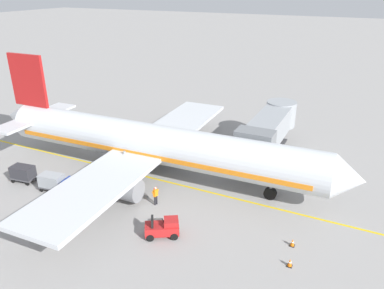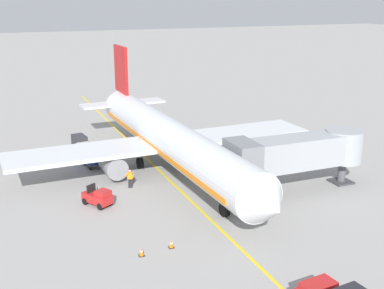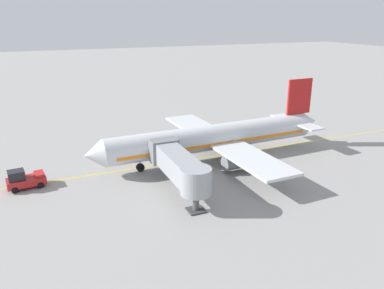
{
  "view_description": "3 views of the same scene",
  "coord_description": "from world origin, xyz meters",
  "px_view_note": "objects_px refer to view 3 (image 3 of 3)",
  "views": [
    {
      "loc": [
        26.76,
        17.83,
        17.31
      ],
      "look_at": [
        -2.87,
        3.46,
        2.96
      ],
      "focal_mm": 34.86,
      "sensor_mm": 36.0,
      "label": 1
    },
    {
      "loc": [
        14.48,
        43.25,
        16.3
      ],
      "look_at": [
        -1.66,
        4.25,
        3.63
      ],
      "focal_mm": 46.67,
      "sensor_mm": 36.0,
      "label": 2
    },
    {
      "loc": [
        -47.28,
        23.86,
        19.86
      ],
      "look_at": [
        -2.18,
        4.61,
        3.12
      ],
      "focal_mm": 35.45,
      "sensor_mm": 36.0,
      "label": 3
    }
  ],
  "objects_px": {
    "pushback_tractor": "(25,180)",
    "baggage_cart_front": "(219,136)",
    "jet_bridge": "(179,165)",
    "baggage_cart_second_in_train": "(233,134)",
    "parked_airliner": "(216,138)",
    "safety_cone_nose_left": "(104,154)",
    "baggage_cart_third_in_train": "(252,132)",
    "baggage_tug_lead": "(161,142)",
    "ground_crew_wing_walker": "(185,145)",
    "safety_cone_nose_right": "(109,159)"
  },
  "relations": [
    {
      "from": "pushback_tractor",
      "to": "baggage_cart_front",
      "type": "height_order",
      "value": "pushback_tractor"
    },
    {
      "from": "jet_bridge",
      "to": "baggage_cart_second_in_train",
      "type": "xyz_separation_m",
      "value": [
        15.23,
        -15.61,
        -2.5
      ]
    },
    {
      "from": "parked_airliner",
      "to": "safety_cone_nose_left",
      "type": "bearing_deg",
      "value": 64.0
    },
    {
      "from": "baggage_cart_third_in_train",
      "to": "baggage_tug_lead",
      "type": "bearing_deg",
      "value": 84.92
    },
    {
      "from": "ground_crew_wing_walker",
      "to": "parked_airliner",
      "type": "bearing_deg",
      "value": -147.27
    },
    {
      "from": "pushback_tractor",
      "to": "ground_crew_wing_walker",
      "type": "bearing_deg",
      "value": -78.39
    },
    {
      "from": "baggage_tug_lead",
      "to": "parked_airliner",
      "type": "bearing_deg",
      "value": -144.8
    },
    {
      "from": "parked_airliner",
      "to": "ground_crew_wing_walker",
      "type": "relative_size",
      "value": 22.07
    },
    {
      "from": "baggage_cart_second_in_train",
      "to": "safety_cone_nose_left",
      "type": "xyz_separation_m",
      "value": [
        0.55,
        21.48,
        -0.66
      ]
    },
    {
      "from": "parked_airliner",
      "to": "baggage_cart_front",
      "type": "bearing_deg",
      "value": -30.93
    },
    {
      "from": "safety_cone_nose_left",
      "to": "pushback_tractor",
      "type": "bearing_deg",
      "value": 123.75
    },
    {
      "from": "baggage_cart_front",
      "to": "ground_crew_wing_walker",
      "type": "relative_size",
      "value": 1.76
    },
    {
      "from": "parked_airliner",
      "to": "ground_crew_wing_walker",
      "type": "height_order",
      "value": "parked_airliner"
    },
    {
      "from": "parked_airliner",
      "to": "baggage_cart_third_in_train",
      "type": "height_order",
      "value": "parked_airliner"
    },
    {
      "from": "baggage_cart_third_in_train",
      "to": "safety_cone_nose_right",
      "type": "relative_size",
      "value": 5.03
    },
    {
      "from": "jet_bridge",
      "to": "baggage_tug_lead",
      "type": "height_order",
      "value": "jet_bridge"
    },
    {
      "from": "parked_airliner",
      "to": "baggage_cart_second_in_train",
      "type": "xyz_separation_m",
      "value": [
        6.7,
        -6.62,
        -2.24
      ]
    },
    {
      "from": "parked_airliner",
      "to": "safety_cone_nose_left",
      "type": "distance_m",
      "value": 16.79
    },
    {
      "from": "parked_airliner",
      "to": "baggage_cart_second_in_train",
      "type": "relative_size",
      "value": 12.57
    },
    {
      "from": "baggage_cart_third_in_train",
      "to": "ground_crew_wing_walker",
      "type": "relative_size",
      "value": 1.76
    },
    {
      "from": "pushback_tractor",
      "to": "baggage_cart_third_in_train",
      "type": "height_order",
      "value": "pushback_tractor"
    },
    {
      "from": "pushback_tractor",
      "to": "safety_cone_nose_right",
      "type": "bearing_deg",
      "value": -65.49
    },
    {
      "from": "baggage_cart_third_in_train",
      "to": "ground_crew_wing_walker",
      "type": "xyz_separation_m",
      "value": [
        -2.0,
        13.27,
        0.0
      ]
    },
    {
      "from": "baggage_tug_lead",
      "to": "jet_bridge",
      "type": "bearing_deg",
      "value": 168.79
    },
    {
      "from": "baggage_tug_lead",
      "to": "baggage_cart_third_in_train",
      "type": "bearing_deg",
      "value": -95.08
    },
    {
      "from": "baggage_cart_third_in_train",
      "to": "safety_cone_nose_right",
      "type": "bearing_deg",
      "value": 93.65
    },
    {
      "from": "parked_airliner",
      "to": "ground_crew_wing_walker",
      "type": "xyz_separation_m",
      "value": [
        4.66,
        3.0,
        -2.23
      ]
    },
    {
      "from": "ground_crew_wing_walker",
      "to": "safety_cone_nose_right",
      "type": "distance_m",
      "value": 11.61
    },
    {
      "from": "safety_cone_nose_right",
      "to": "pushback_tractor",
      "type": "bearing_deg",
      "value": 114.51
    },
    {
      "from": "baggage_cart_front",
      "to": "pushback_tractor",
      "type": "bearing_deg",
      "value": 102.48
    },
    {
      "from": "pushback_tractor",
      "to": "safety_cone_nose_right",
      "type": "height_order",
      "value": "pushback_tractor"
    },
    {
      "from": "baggage_cart_front",
      "to": "baggage_tug_lead",
      "type": "bearing_deg",
      "value": 81.02
    },
    {
      "from": "pushback_tractor",
      "to": "baggage_cart_third_in_train",
      "type": "bearing_deg",
      "value": -79.51
    },
    {
      "from": "baggage_cart_second_in_train",
      "to": "safety_cone_nose_left",
      "type": "distance_m",
      "value": 21.5
    },
    {
      "from": "baggage_tug_lead",
      "to": "baggage_cart_second_in_train",
      "type": "distance_m",
      "value": 12.39
    },
    {
      "from": "jet_bridge",
      "to": "pushback_tractor",
      "type": "bearing_deg",
      "value": 63.02
    },
    {
      "from": "parked_airliner",
      "to": "baggage_tug_lead",
      "type": "bearing_deg",
      "value": 35.2
    },
    {
      "from": "baggage_cart_front",
      "to": "ground_crew_wing_walker",
      "type": "distance_m",
      "value": 7.18
    },
    {
      "from": "safety_cone_nose_right",
      "to": "jet_bridge",
      "type": "bearing_deg",
      "value": -157.67
    },
    {
      "from": "parked_airliner",
      "to": "pushback_tractor",
      "type": "distance_m",
      "value": 25.81
    },
    {
      "from": "parked_airliner",
      "to": "pushback_tractor",
      "type": "relative_size",
      "value": 8.07
    },
    {
      "from": "pushback_tractor",
      "to": "safety_cone_nose_left",
      "type": "relative_size",
      "value": 7.83
    },
    {
      "from": "baggage_cart_third_in_train",
      "to": "jet_bridge",
      "type": "bearing_deg",
      "value": 128.24
    },
    {
      "from": "safety_cone_nose_right",
      "to": "baggage_cart_third_in_train",
      "type": "bearing_deg",
      "value": -86.35
    },
    {
      "from": "pushback_tractor",
      "to": "baggage_cart_third_in_train",
      "type": "relative_size",
      "value": 1.56
    },
    {
      "from": "baggage_cart_third_in_train",
      "to": "baggage_cart_front",
      "type": "bearing_deg",
      "value": 90.92
    },
    {
      "from": "ground_crew_wing_walker",
      "to": "safety_cone_nose_left",
      "type": "height_order",
      "value": "ground_crew_wing_walker"
    },
    {
      "from": "jet_bridge",
      "to": "baggage_cart_third_in_train",
      "type": "height_order",
      "value": "jet_bridge"
    },
    {
      "from": "jet_bridge",
      "to": "ground_crew_wing_walker",
      "type": "distance_m",
      "value": 14.7
    },
    {
      "from": "safety_cone_nose_right",
      "to": "baggage_tug_lead",
      "type": "bearing_deg",
      "value": -71.3
    }
  ]
}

